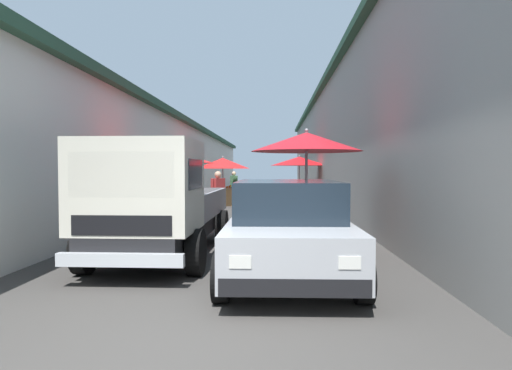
{
  "coord_description": "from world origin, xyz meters",
  "views": [
    {
      "loc": [
        -3.65,
        -0.91,
        1.63
      ],
      "look_at": [
        8.59,
        -0.4,
        1.19
      ],
      "focal_mm": 30.97,
      "sensor_mm": 36.0,
      "label": 1
    }
  ],
  "objects": [
    {
      "name": "vendor_in_shade",
      "position": [
        17.69,
        1.05,
        0.87
      ],
      "size": [
        0.55,
        0.4,
        1.53
      ],
      "color": "navy",
      "rests_on": "ground"
    },
    {
      "name": "building_right_concrete",
      "position": [
        15.75,
        -6.71,
        2.82
      ],
      "size": [
        49.8,
        7.5,
        5.61
      ],
      "color": "gray",
      "rests_on": "ground"
    },
    {
      "name": "fruit_stall_far_right",
      "position": [
        18.64,
        -2.16,
        1.87
      ],
      "size": [
        2.88,
        2.88,
        2.35
      ],
      "color": "#9E9EA3",
      "rests_on": "ground"
    },
    {
      "name": "fruit_stall_near_left",
      "position": [
        5.24,
        -1.56,
        1.85
      ],
      "size": [
        2.23,
        2.23,
        2.45
      ],
      "color": "#9E9EA3",
      "rests_on": "ground"
    },
    {
      "name": "fruit_stall_near_right",
      "position": [
        7.42,
        1.67,
        1.5
      ],
      "size": [
        2.16,
        2.16,
        2.17
      ],
      "color": "#9E9EA3",
      "rests_on": "ground"
    },
    {
      "name": "fruit_stall_mid_lane",
      "position": [
        16.09,
        1.38,
        1.69
      ],
      "size": [
        2.43,
        2.43,
        2.22
      ],
      "color": "#9E9EA3",
      "rests_on": "ground"
    },
    {
      "name": "building_left_whitewash",
      "position": [
        15.75,
        6.71,
        2.0
      ],
      "size": [
        49.8,
        7.5,
        3.98
      ],
      "color": "silver",
      "rests_on": "ground"
    },
    {
      "name": "vendor_by_crates",
      "position": [
        9.48,
        0.77,
        0.9
      ],
      "size": [
        0.56,
        0.4,
        1.57
      ],
      "color": "#665B4C",
      "rests_on": "ground"
    },
    {
      "name": "parked_scooter",
      "position": [
        15.19,
        -2.16,
        0.45
      ],
      "size": [
        1.69,
        0.47,
        1.14
      ],
      "color": "black",
      "rests_on": "ground"
    },
    {
      "name": "hatchback_car",
      "position": [
        3.03,
        -1.11,
        0.74
      ],
      "size": [
        3.92,
        1.95,
        1.45
      ],
      "color": "#ADAFB5",
      "rests_on": "ground"
    },
    {
      "name": "ground",
      "position": [
        13.5,
        0.0,
        0.0
      ],
      "size": [
        90.0,
        90.0,
        0.0
      ],
      "primitive_type": "plane",
      "color": "#3D3A38"
    },
    {
      "name": "plastic_stool",
      "position": [
        12.92,
        1.81,
        0.33
      ],
      "size": [
        0.3,
        0.3,
        0.43
      ],
      "color": "red",
      "rests_on": "ground"
    },
    {
      "name": "delivery_truck",
      "position": [
        3.7,
        1.16,
        1.04
      ],
      "size": [
        4.94,
        2.01,
        2.08
      ],
      "color": "black",
      "rests_on": "ground"
    }
  ]
}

